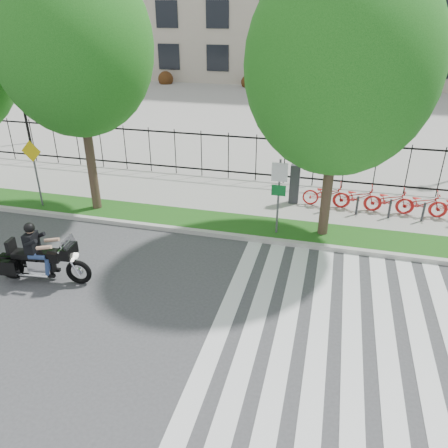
# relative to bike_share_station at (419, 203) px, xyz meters

# --- Properties ---
(ground) EXTENTS (120.00, 120.00, 0.00)m
(ground) POSITION_rel_bike_share_station_xyz_m (-7.46, -7.20, -0.61)
(ground) COLOR #3C3C3F
(ground) RESTS_ON ground
(curb) EXTENTS (60.00, 0.20, 0.15)m
(curb) POSITION_rel_bike_share_station_xyz_m (-7.46, -3.10, -0.54)
(curb) COLOR #ADABA3
(curb) RESTS_ON ground
(grass_verge) EXTENTS (60.00, 1.50, 0.15)m
(grass_verge) POSITION_rel_bike_share_station_xyz_m (-7.46, -2.25, -0.54)
(grass_verge) COLOR #154812
(grass_verge) RESTS_ON ground
(sidewalk) EXTENTS (60.00, 3.50, 0.15)m
(sidewalk) POSITION_rel_bike_share_station_xyz_m (-7.46, 0.25, -0.54)
(sidewalk) COLOR #9C9992
(sidewalk) RESTS_ON ground
(plaza) EXTENTS (80.00, 34.00, 0.10)m
(plaza) POSITION_rel_bike_share_station_xyz_m (-7.46, 17.80, -0.56)
(plaza) COLOR #9C9992
(plaza) RESTS_ON ground
(crosswalk_stripes) EXTENTS (5.70, 8.00, 0.01)m
(crosswalk_stripes) POSITION_rel_bike_share_station_xyz_m (-2.64, -7.20, -0.61)
(crosswalk_stripes) COLOR silver
(crosswalk_stripes) RESTS_ON ground
(iron_fence) EXTENTS (30.00, 0.06, 2.00)m
(iron_fence) POSITION_rel_bike_share_station_xyz_m (-7.46, 2.00, 0.54)
(iron_fence) COLOR black
(iron_fence) RESTS_ON sidewalk
(lamp_post_left) EXTENTS (1.06, 0.70, 4.25)m
(lamp_post_left) POSITION_rel_bike_share_station_xyz_m (-19.46, 4.80, 2.59)
(lamp_post_left) COLOR black
(lamp_post_left) RESTS_ON ground
(street_tree_1) EXTENTS (5.01, 5.01, 8.47)m
(street_tree_1) POSITION_rel_bike_share_station_xyz_m (-11.42, -2.25, 5.11)
(street_tree_1) COLOR #3C2A20
(street_tree_1) RESTS_ON grass_verge
(street_tree_2) EXTENTS (5.41, 5.41, 8.35)m
(street_tree_2) POSITION_rel_bike_share_station_xyz_m (-3.20, -2.25, 4.77)
(street_tree_2) COLOR #3C2A20
(street_tree_2) RESTS_ON grass_verge
(bike_share_station) EXTENTS (8.85, 0.84, 1.50)m
(bike_share_station) POSITION_rel_bike_share_station_xyz_m (0.00, 0.00, 0.00)
(bike_share_station) COLOR #2D2D33
(bike_share_station) RESTS_ON sidewalk
(sign_pole_regulatory) EXTENTS (0.50, 0.09, 2.50)m
(sign_pole_regulatory) POSITION_rel_bike_share_station_xyz_m (-4.68, -2.62, 1.13)
(sign_pole_regulatory) COLOR #59595B
(sign_pole_regulatory) RESTS_ON grass_verge
(sign_pole_warning) EXTENTS (0.78, 0.09, 2.49)m
(sign_pole_warning) POSITION_rel_bike_share_station_xyz_m (-13.50, -2.62, 1.13)
(sign_pole_warning) COLOR #59595B
(sign_pole_warning) RESTS_ON grass_verge
(motorcycle_rider) EXTENTS (2.74, 0.91, 2.12)m
(motorcycle_rider) POSITION_rel_bike_share_station_xyz_m (-10.50, -6.80, 0.09)
(motorcycle_rider) COLOR black
(motorcycle_rider) RESTS_ON ground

